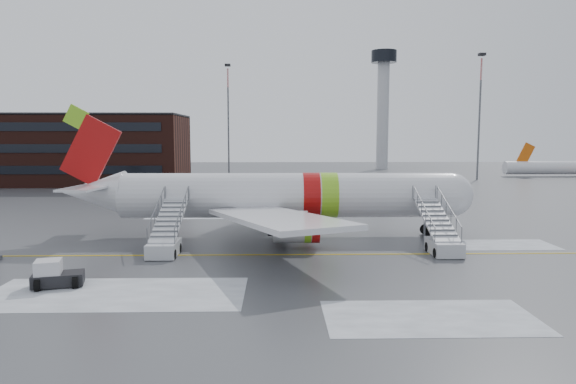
{
  "coord_description": "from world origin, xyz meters",
  "views": [
    {
      "loc": [
        2.77,
        -37.28,
        8.55
      ],
      "look_at": [
        3.67,
        4.13,
        4.0
      ],
      "focal_mm": 32.0,
      "sensor_mm": 36.0,
      "label": 1
    }
  ],
  "objects_px": {
    "airstair_fwd": "(441,238)",
    "pushback_tug": "(55,275)",
    "airliner": "(276,196)",
    "airstair_aft": "(166,239)"
  },
  "relations": [
    {
      "from": "airstair_fwd",
      "to": "pushback_tug",
      "type": "distance_m",
      "value": 26.05
    },
    {
      "from": "airliner",
      "to": "airstair_aft",
      "type": "bearing_deg",
      "value": -140.91
    },
    {
      "from": "airstair_aft",
      "to": "airliner",
      "type": "bearing_deg",
      "value": 39.09
    },
    {
      "from": "airstair_aft",
      "to": "pushback_tug",
      "type": "height_order",
      "value": "airstair_aft"
    },
    {
      "from": "airstair_fwd",
      "to": "pushback_tug",
      "type": "height_order",
      "value": "airstair_fwd"
    },
    {
      "from": "airstair_fwd",
      "to": "airstair_aft",
      "type": "bearing_deg",
      "value": 180.0
    },
    {
      "from": "airstair_aft",
      "to": "airstair_fwd",
      "type": "bearing_deg",
      "value": 0.0
    },
    {
      "from": "airliner",
      "to": "pushback_tug",
      "type": "bearing_deg",
      "value": -130.55
    },
    {
      "from": "airliner",
      "to": "airstair_aft",
      "type": "relative_size",
      "value": 4.55
    },
    {
      "from": "airliner",
      "to": "airstair_aft",
      "type": "xyz_separation_m",
      "value": [
        -8.04,
        -6.54,
        -2.35
      ]
    }
  ]
}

